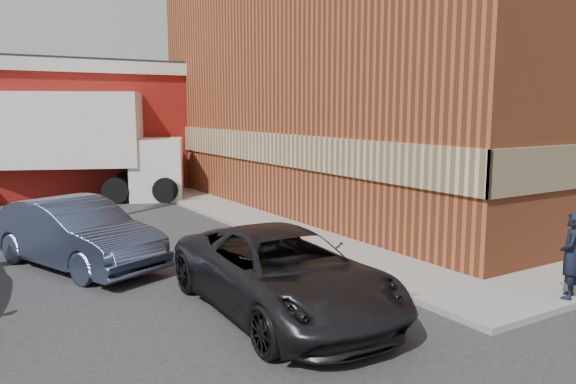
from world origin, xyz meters
TOP-DOWN VIEW (x-y plane):
  - ground at (0.00, 0.00)m, footprint 90.00×90.00m
  - brick_building at (8.50, 9.00)m, footprint 14.25×18.25m
  - sidewalk_west at (0.60, 9.00)m, footprint 1.80×18.00m
  - man at (1.95, -1.55)m, footprint 0.70×0.62m
  - sedan at (-5.29, 5.84)m, footprint 3.27×5.02m
  - suv_a at (-2.80, 0.86)m, footprint 2.65×5.40m
  - box_truck at (-3.24, 15.67)m, footprint 8.84×5.67m

SIDE VIEW (x-z plane):
  - ground at x=0.00m, z-range 0.00..0.00m
  - sidewalk_west at x=0.60m, z-range 0.00..0.12m
  - suv_a at x=-2.80m, z-range 0.00..1.47m
  - sedan at x=-5.29m, z-range 0.00..1.56m
  - man at x=1.95m, z-range 0.12..1.73m
  - box_truck at x=-3.24m, z-range 0.32..4.54m
  - brick_building at x=8.50m, z-range 0.00..9.36m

